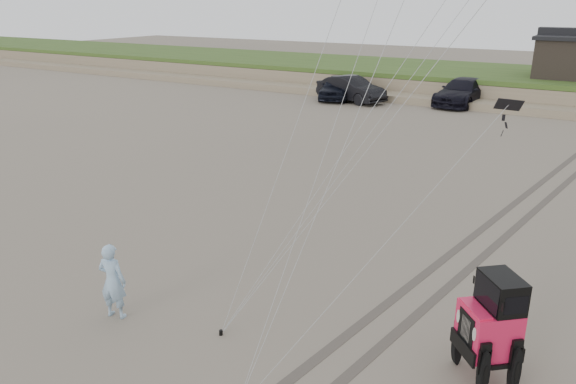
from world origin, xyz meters
name	(u,v)px	position (x,y,z in m)	size (l,w,h in m)	color
ground	(270,371)	(0.00, 0.00, 0.00)	(160.00, 160.00, 0.00)	#6B6054
dune_ridge	(550,88)	(0.00, 37.50, 0.82)	(160.00, 14.25, 1.73)	#7A6B54
truck_a	(337,87)	(-13.28, 29.36, 0.87)	(2.04, 5.08, 1.73)	black
truck_b	(351,89)	(-11.96, 28.94, 0.89)	(1.87, 5.37, 1.77)	black
truck_c	(462,92)	(-4.81, 31.68, 0.89)	(2.50, 6.15, 1.79)	black
jeep	(487,339)	(3.60, 1.99, 0.86)	(2.00, 4.64, 1.73)	#E51B49
man	(113,281)	(-4.15, -0.14, 0.90)	(0.66, 0.43, 1.81)	#87B1D0
stake_main	(221,333)	(-1.60, 0.50, 0.06)	(0.08, 0.08, 0.12)	black
tire_tracks	(475,248)	(2.00, 8.00, 0.00)	(5.22, 29.74, 0.01)	#4C443D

